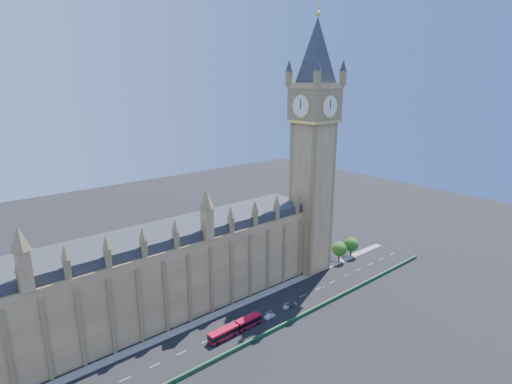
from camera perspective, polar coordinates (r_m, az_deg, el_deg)
ground at (r=133.19m, az=0.44°, el=-17.33°), size 400.00×400.00×0.00m
palace_westminster at (r=131.16m, az=-14.56°, el=-11.45°), size 120.00×20.00×28.00m
elizabeth_tower at (r=149.92m, az=8.24°, el=8.50°), size 20.59×20.59×105.00m
bridge_parapet at (r=127.24m, az=3.20°, el=-18.75°), size 160.00×0.60×1.20m
kerb_north at (r=139.45m, az=-2.17°, el=-15.68°), size 160.00×3.00×0.16m
tree_east_near at (r=170.60m, az=11.85°, el=-7.91°), size 6.00×6.00×8.50m
tree_east_far at (r=176.54m, az=13.48°, el=-7.21°), size 6.00×6.00×8.50m
red_bus at (r=125.10m, az=-2.96°, el=-18.82°), size 18.47×3.27×3.13m
car_grey at (r=137.70m, az=4.67°, el=-15.87°), size 4.08×2.03×1.34m
car_silver at (r=132.07m, az=1.99°, el=-17.30°), size 4.16×1.66×1.35m
car_white at (r=137.56m, az=4.53°, el=-15.94°), size 4.15×1.95×1.17m
cone_a at (r=150.79m, az=9.62°, el=-13.23°), size 0.56×0.56×0.78m
cone_b at (r=139.50m, az=5.76°, el=-15.61°), size 0.58×0.58×0.71m
cone_c at (r=139.83m, az=5.58°, el=-15.50°), size 0.58×0.58×0.80m
cone_d at (r=152.37m, az=11.38°, el=-13.03°), size 0.53×0.53×0.66m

